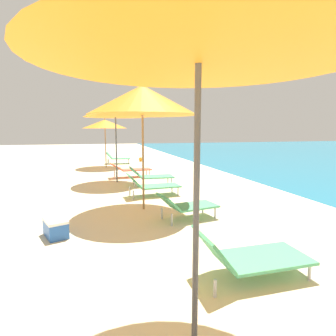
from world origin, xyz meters
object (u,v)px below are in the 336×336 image
object	(u,v)px
umbrella_second	(199,22)
lounger_third_inland	(187,205)
lounger_fourth_inland	(151,175)
lounger_farthest_shoreside	(118,158)
umbrella_third	(142,100)
lounger_third_shoreside	(152,185)
lounger_second_shoreside	(249,255)
cooler_box	(56,228)
umbrella_fourth	(115,109)
lounger_fourth_shoreside	(130,169)
umbrella_farthest	(105,124)
beach_ball	(141,159)

from	to	relation	value
umbrella_second	lounger_third_inland	world-z (taller)	umbrella_second
lounger_fourth_inland	lounger_farthest_shoreside	size ratio (longest dim) A/B	1.08
umbrella_third	lounger_third_shoreside	bearing A→B (deg)	69.59
umbrella_third	lounger_second_shoreside	bearing A→B (deg)	-77.32
lounger_fourth_inland	lounger_farthest_shoreside	distance (m)	6.49
umbrella_second	cooler_box	bearing A→B (deg)	115.30
umbrella_fourth	lounger_farthest_shoreside	bearing A→B (deg)	84.95
lounger_farthest_shoreside	cooler_box	bearing A→B (deg)	-92.82
lounger_farthest_shoreside	umbrella_fourth	bearing A→B (deg)	-87.22
lounger_fourth_shoreside	lounger_farthest_shoreside	xyz separation A→B (m)	(-0.12, 4.62, 0.01)
umbrella_third	lounger_third_inland	bearing A→B (deg)	-52.47
umbrella_farthest	lounger_second_shoreside	bearing A→B (deg)	-83.52
umbrella_second	lounger_second_shoreside	bearing A→B (deg)	41.83
umbrella_second	lounger_farthest_shoreside	size ratio (longest dim) A/B	2.16
lounger_fourth_shoreside	lounger_farthest_shoreside	world-z (taller)	lounger_farthest_shoreside
umbrella_fourth	umbrella_farthest	size ratio (longest dim) A/B	1.21
lounger_fourth_inland	beach_ball	world-z (taller)	lounger_fourth_inland
lounger_fourth_inland	beach_ball	bearing A→B (deg)	86.35
beach_ball	lounger_third_inland	bearing A→B (deg)	-94.37
lounger_farthest_shoreside	cooler_box	xyz separation A→B (m)	(-1.98, -10.54, -0.18)
umbrella_third	lounger_farthest_shoreside	world-z (taller)	umbrella_third
umbrella_fourth	lounger_fourth_inland	world-z (taller)	umbrella_fourth
umbrella_second	lounger_farthest_shoreside	distance (m)	13.86
lounger_second_shoreside	umbrella_farthest	distance (m)	11.61
umbrella_third	lounger_fourth_inland	xyz separation A→B (m)	(0.73, 2.78, -2.22)
lounger_third_shoreside	beach_ball	world-z (taller)	lounger_third_shoreside
umbrella_third	lounger_fourth_inland	size ratio (longest dim) A/B	1.96
lounger_fourth_shoreside	umbrella_farthest	distance (m)	3.90
umbrella_fourth	lounger_fourth_shoreside	world-z (taller)	umbrella_fourth
umbrella_fourth	lounger_fourth_inland	bearing A→B (deg)	-40.81
lounger_second_shoreside	lounger_fourth_inland	size ratio (longest dim) A/B	0.98
umbrella_third	lounger_farthest_shoreside	distance (m)	9.51
umbrella_fourth	lounger_fourth_inland	distance (m)	2.67
lounger_third_inland	lounger_farthest_shoreside	size ratio (longest dim) A/B	0.96
lounger_third_shoreside	cooler_box	world-z (taller)	lounger_third_shoreside
umbrella_third	lounger_third_shoreside	distance (m)	2.62
umbrella_third	cooler_box	world-z (taller)	umbrella_third
lounger_fourth_shoreside	umbrella_second	bearing A→B (deg)	-98.20
lounger_third_shoreside	lounger_farthest_shoreside	bearing A→B (deg)	88.40
umbrella_second	lounger_fourth_shoreside	distance (m)	9.35
umbrella_third	umbrella_farthest	world-z (taller)	umbrella_third
umbrella_second	lounger_second_shoreside	world-z (taller)	umbrella_second
lounger_third_inland	lounger_fourth_shoreside	bearing A→B (deg)	84.21
lounger_fourth_inland	cooler_box	distance (m)	4.81
umbrella_farthest	lounger_farthest_shoreside	size ratio (longest dim) A/B	1.76
lounger_second_shoreside	cooler_box	xyz separation A→B (m)	(-2.58, 2.12, -0.13)
lounger_third_shoreside	lounger_third_inland	bearing A→B (deg)	-86.86
umbrella_third	umbrella_fourth	size ratio (longest dim) A/B	1.00
lounger_second_shoreside	lounger_fourth_shoreside	xyz separation A→B (m)	(-0.49, 8.04, 0.04)
umbrella_third	lounger_farthest_shoreside	xyz separation A→B (m)	(0.17, 9.25, -2.22)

